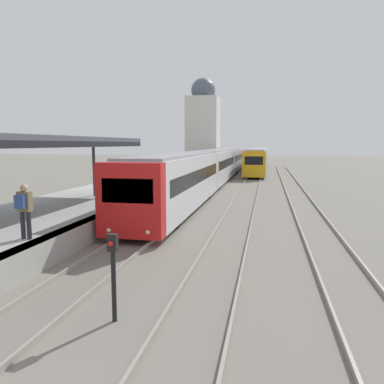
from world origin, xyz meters
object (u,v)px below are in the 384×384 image
at_px(person_on_platform, 24,207).
at_px(train_near, 214,165).
at_px(train_far, 258,158).
at_px(signal_post_near, 113,268).

xyz_separation_m(person_on_platform, train_near, (2.16, 25.19, -0.10)).
xyz_separation_m(train_far, signal_post_near, (-1.73, -46.87, -0.56)).
height_order(person_on_platform, train_far, train_far).
bearing_deg(signal_post_near, train_near, 93.72).
xyz_separation_m(train_near, train_far, (3.55, 18.94, -0.03)).
relative_size(train_far, signal_post_near, 15.77).
relative_size(train_near, signal_post_near, 23.64).
bearing_deg(person_on_platform, train_far, 82.62).
distance_m(train_far, signal_post_near, 46.91).
bearing_deg(train_far, person_on_platform, -97.38).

